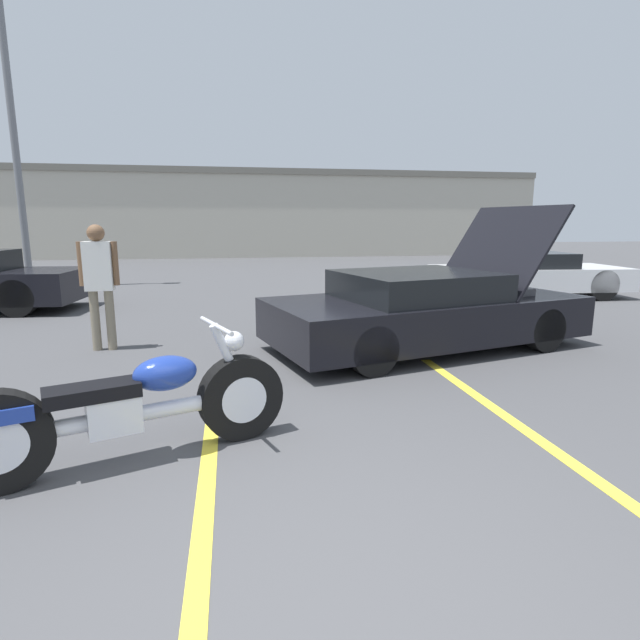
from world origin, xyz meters
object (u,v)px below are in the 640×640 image
light_pole (14,111)px  show_car_hood_open (427,309)px  motorcycle (131,409)px  parked_car_right_row (527,274)px  spectator_near_motorcycle (99,276)px

light_pole → show_car_hood_open: 12.04m
light_pole → motorcycle: bearing=-67.4°
motorcycle → show_car_hood_open: 4.51m
show_car_hood_open → parked_car_right_row: 6.04m
light_pole → spectator_near_motorcycle: bearing=-64.5°
motorcycle → parked_car_right_row: 10.54m
light_pole → spectator_near_motorcycle: size_ratio=4.80×
parked_car_right_row → spectator_near_motorcycle: spectator_near_motorcycle is taller
motorcycle → show_car_hood_open: bearing=20.0°
light_pole → show_car_hood_open: (8.00, -8.06, -3.98)m
light_pole → parked_car_right_row: light_pole is taller
show_car_hood_open → spectator_near_motorcycle: show_car_hood_open is taller
light_pole → show_car_hood_open: light_pole is taller
show_car_hood_open → parked_car_right_row: show_car_hood_open is taller
motorcycle → spectator_near_motorcycle: size_ratio=1.32×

